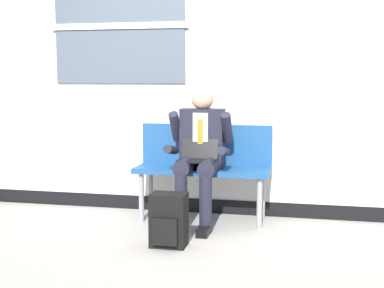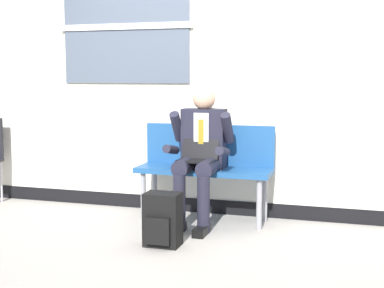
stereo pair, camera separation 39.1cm
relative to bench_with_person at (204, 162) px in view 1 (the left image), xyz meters
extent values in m
plane|color=#9E9991|center=(-0.11, -0.42, -0.54)|extent=(18.00, 18.00, 0.00)
cube|color=silver|center=(-0.11, 0.28, 0.09)|extent=(5.92, 0.12, 0.99)
cube|color=black|center=(-0.11, 0.28, -0.47)|extent=(5.92, 0.14, 0.14)
cube|color=#4C5666|center=(-0.90, 0.21, 1.30)|extent=(1.35, 0.02, 1.13)
cube|color=silver|center=(-0.90, 0.20, 1.30)|extent=(1.43, 0.03, 0.06)
cube|color=navy|center=(0.00, -0.07, -0.06)|extent=(1.26, 0.42, 0.05)
cube|color=navy|center=(0.00, 0.11, 0.16)|extent=(1.26, 0.04, 0.39)
cylinder|color=gray|center=(-0.55, -0.22, -0.32)|extent=(0.05, 0.05, 0.46)
cylinder|color=gray|center=(-0.55, 0.08, -0.32)|extent=(0.05, 0.05, 0.46)
cylinder|color=gray|center=(0.55, -0.22, -0.32)|extent=(0.05, 0.05, 0.46)
cylinder|color=gray|center=(0.55, 0.08, -0.32)|extent=(0.05, 0.05, 0.46)
cylinder|color=#1E1E2D|center=(-0.11, -0.28, 0.01)|extent=(0.15, 0.40, 0.15)
cylinder|color=#1E1E2D|center=(-0.11, -0.47, -0.29)|extent=(0.11, 0.11, 0.51)
cube|color=black|center=(-0.11, -0.53, -0.51)|extent=(0.10, 0.26, 0.07)
cylinder|color=#1E1E2D|center=(0.11, -0.28, 0.01)|extent=(0.15, 0.40, 0.15)
cylinder|color=#1E1E2D|center=(0.11, -0.47, -0.29)|extent=(0.11, 0.11, 0.51)
cube|color=black|center=(0.11, -0.53, -0.51)|extent=(0.10, 0.26, 0.07)
cube|color=#1E1E2D|center=(0.00, -0.07, 0.24)|extent=(0.40, 0.18, 0.55)
cube|color=silver|center=(0.00, -0.16, 0.29)|extent=(0.14, 0.01, 0.38)
cube|color=olive|center=(0.00, -0.17, 0.26)|extent=(0.05, 0.01, 0.33)
sphere|color=tan|center=(0.00, -0.07, 0.61)|extent=(0.21, 0.21, 0.21)
cylinder|color=#1E1E2D|center=(-0.24, -0.14, 0.35)|extent=(0.09, 0.25, 0.30)
cylinder|color=#1E1E2D|center=(-0.24, -0.31, 0.16)|extent=(0.08, 0.27, 0.12)
cylinder|color=#1E1E2D|center=(0.24, -0.14, 0.35)|extent=(0.09, 0.25, 0.30)
cylinder|color=#1E1E2D|center=(0.24, -0.31, 0.16)|extent=(0.08, 0.27, 0.12)
cube|color=black|center=(0.00, -0.31, 0.06)|extent=(0.34, 0.22, 0.02)
cube|color=black|center=(0.00, -0.18, 0.17)|extent=(0.34, 0.08, 0.21)
cube|color=black|center=(-0.10, -0.91, -0.33)|extent=(0.28, 0.19, 0.43)
cube|color=black|center=(-0.10, -1.03, -0.39)|extent=(0.20, 0.04, 0.22)
camera|label=1|loc=(1.01, -5.04, 0.81)|focal=51.42mm
camera|label=2|loc=(1.38, -4.94, 0.81)|focal=51.42mm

